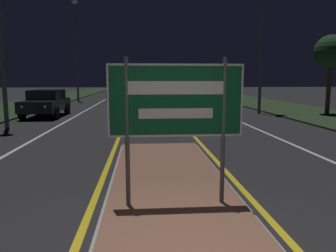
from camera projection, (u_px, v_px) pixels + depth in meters
The scene contains 19 objects.
median_island at pixel (175, 207), 5.16m from camera, with size 2.30×9.85×0.10m.
verge_left at pixel (11, 108), 22.49m from camera, with size 5.00×100.00×0.08m.
verge_right at pixel (279, 107), 23.97m from camera, with size 5.00×100.00×0.08m.
centre_line_yellow_left at pixel (132, 103), 28.06m from camera, with size 0.12×70.00×0.01m.
centre_line_yellow_right at pixel (164, 103), 28.27m from camera, with size 0.12×70.00×0.01m.
lane_line_white_left at pixel (99, 103), 27.84m from camera, with size 0.12×70.00×0.01m.
lane_line_white_right at pixel (196, 103), 28.49m from camera, with size 0.12×70.00×0.01m.
edge_line_white_left at pixel (63, 103), 27.61m from camera, with size 0.10×70.00×0.01m.
edge_line_white_right at pixel (230, 102), 28.73m from camera, with size 0.10×70.00×0.01m.
highway_sign at pixel (176, 106), 4.93m from camera, with size 2.05×0.07×2.27m.
streetlight_left_far at pixel (76, 35), 29.13m from camera, with size 0.53×0.53×9.12m.
car_receding_0 at pixel (201, 102), 18.38m from camera, with size 1.97×4.15×1.44m.
car_receding_1 at pixel (174, 94), 30.38m from camera, with size 2.02×4.21×1.31m.
car_receding_2 at pixel (167, 90), 38.39m from camera, with size 1.98×4.79×1.33m.
car_receding_3 at pixel (162, 87), 51.12m from camera, with size 2.01×4.76×1.46m.
car_approaching_0 at pixel (46, 103), 17.87m from camera, with size 1.90×4.17×1.46m.
car_approaching_1 at pixel (118, 92), 32.08m from camera, with size 1.90×4.56×1.48m.
car_approaching_2 at pixel (126, 89), 42.86m from camera, with size 1.98×4.41×1.45m.
roadside_palm_right at pixel (331, 52), 18.04m from camera, with size 1.81×1.81×4.38m.
Camera 1 is at (-0.51, -3.21, 2.04)m, focal length 35.00 mm.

